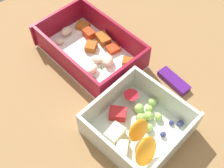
{
  "coord_description": "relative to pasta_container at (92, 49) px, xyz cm",
  "views": [
    {
      "loc": [
        24.94,
        -19.44,
        49.67
      ],
      "look_at": [
        -1.56,
        0.08,
        4.0
      ],
      "focal_mm": 46.87,
      "sensor_mm": 36.0,
      "label": 1
    }
  ],
  "objects": [
    {
      "name": "fruit_bowl",
      "position": [
        19.81,
        -3.73,
        0.13
      ],
      "size": [
        17.35,
        17.17,
        5.82
      ],
      "rotation": [
        0.0,
        0.0,
        0.17
      ],
      "color": "silver",
      "rests_on": "table_surface"
    },
    {
      "name": "candy_bar",
      "position": [
        15.78,
        9.1,
        -1.26
      ],
      "size": [
        7.1,
        2.72,
        1.2
      ],
      "primitive_type": "cube",
      "rotation": [
        0.0,
        0.0,
        0.05
      ],
      "color": "#51197A",
      "rests_on": "table_surface"
    },
    {
      "name": "pasta_container",
      "position": [
        0.0,
        0.0,
        0.0
      ],
      "size": [
        22.74,
        15.99,
        5.97
      ],
      "rotation": [
        0.0,
        0.0,
        0.12
      ],
      "color": "white",
      "rests_on": "table_surface"
    },
    {
      "name": "table_surface",
      "position": [
        11.44,
        -2.02,
        -2.86
      ],
      "size": [
        80.0,
        80.0,
        2.0
      ],
      "primitive_type": "cube",
      "color": "#9E7547",
      "rests_on": "ground"
    }
  ]
}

